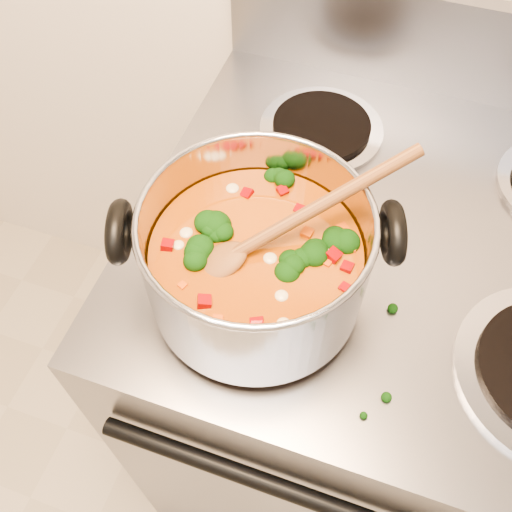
{
  "coord_description": "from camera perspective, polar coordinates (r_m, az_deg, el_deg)",
  "views": [
    {
      "loc": [
        -0.1,
        0.65,
        1.55
      ],
      "look_at": [
        -0.22,
        1.0,
        1.01
      ],
      "focal_mm": 40.0,
      "sensor_mm": 36.0,
      "label": 1
    }
  ],
  "objects": [
    {
      "name": "stockpot",
      "position": [
        0.66,
        0.04,
        -0.35
      ],
      "size": [
        0.33,
        0.26,
        0.16
      ],
      "rotation": [
        0.0,
        0.0,
        0.33
      ],
      "color": "#AAAAB3",
      "rests_on": "electric_range"
    },
    {
      "name": "wooden_spoon",
      "position": [
        0.63,
        1.37,
        2.18
      ],
      "size": [
        0.23,
        0.21,
        0.12
      ],
      "rotation": [
        0.0,
        0.0,
        0.72
      ],
      "color": "brown",
      "rests_on": "stockpot"
    },
    {
      "name": "cooktop_crumbs",
      "position": [
        0.79,
        1.74,
        2.97
      ],
      "size": [
        0.31,
        0.14,
        0.01
      ],
      "color": "black",
      "rests_on": "electric_range"
    },
    {
      "name": "electric_range",
      "position": [
        1.2,
        11.07,
        -10.77
      ],
      "size": [
        0.77,
        0.7,
        1.08
      ],
      "color": "gray",
      "rests_on": "ground"
    }
  ]
}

